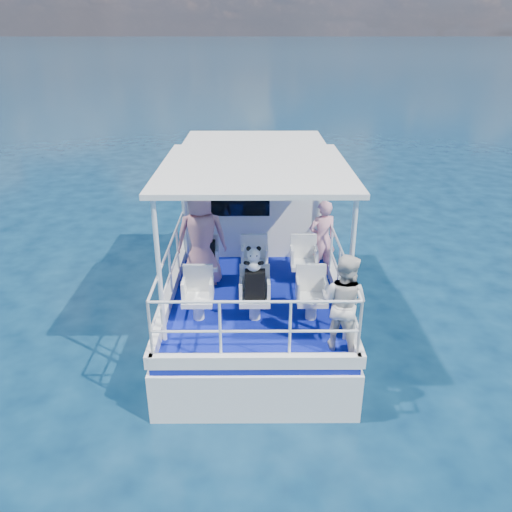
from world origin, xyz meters
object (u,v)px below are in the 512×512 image
(passenger_port_fwd, at_px, (202,237))
(panda, at_px, (254,259))
(backpack_center, at_px, (255,285))
(passenger_stbd_aft, at_px, (344,303))

(passenger_port_fwd, relative_size, panda, 4.54)
(backpack_center, height_order, panda, panda)
(backpack_center, xyz_separation_m, panda, (-0.02, 0.01, 0.44))
(passenger_port_fwd, relative_size, passenger_stbd_aft, 1.24)
(passenger_port_fwd, height_order, passenger_stbd_aft, passenger_port_fwd)
(backpack_center, distance_m, panda, 0.44)
(passenger_stbd_aft, distance_m, backpack_center, 1.47)
(passenger_port_fwd, height_order, panda, passenger_port_fwd)
(passenger_stbd_aft, relative_size, panda, 3.67)
(passenger_stbd_aft, xyz_separation_m, panda, (-1.26, 0.79, 0.32))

